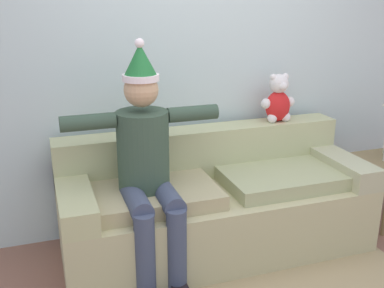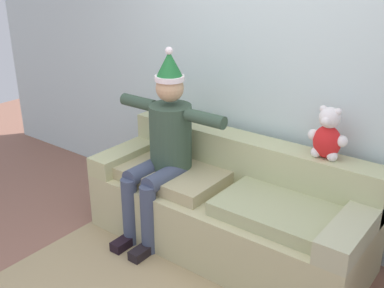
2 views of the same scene
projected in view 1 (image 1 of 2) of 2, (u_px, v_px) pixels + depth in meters
back_wall at (192, 57)px, 3.51m from camera, size 7.00×0.10×2.70m
couch at (214, 203)px, 3.36m from camera, size 2.20×0.86×0.85m
person_seated at (147, 161)px, 2.91m from camera, size 1.02×0.77×1.55m
teddy_bear at (278, 100)px, 3.58m from camera, size 0.29×0.17×0.38m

